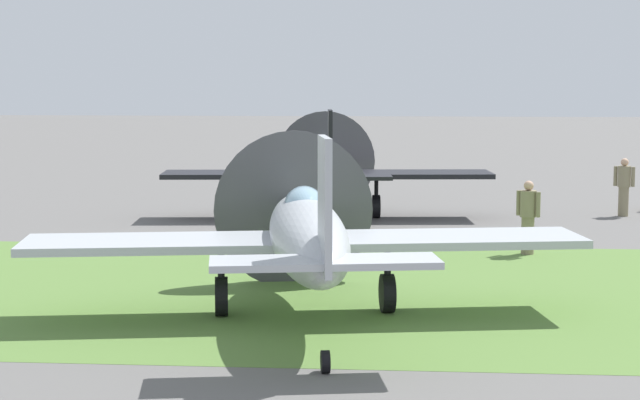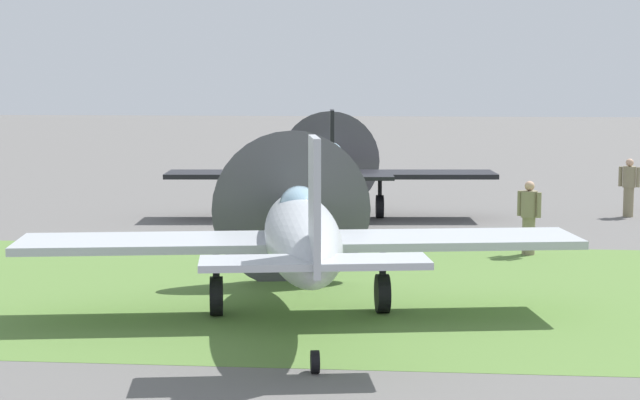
# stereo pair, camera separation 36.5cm
# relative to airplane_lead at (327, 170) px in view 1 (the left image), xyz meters

# --- Properties ---
(ground_plane) EXTENTS (160.00, 160.00, 0.00)m
(ground_plane) POSITION_rel_airplane_lead_xyz_m (-0.55, -0.36, -1.44)
(ground_plane) COLOR #605E5B
(grass_verge) EXTENTS (120.00, 11.00, 0.01)m
(grass_verge) POSITION_rel_airplane_lead_xyz_m (-0.55, -10.26, -1.44)
(grass_verge) COLOR #567A38
(grass_verge) RESTS_ON ground
(airplane_lead) EXTENTS (9.69, 7.67, 3.44)m
(airplane_lead) POSITION_rel_airplane_lead_xyz_m (0.00, 0.00, 0.00)
(airplane_lead) COLOR black
(airplane_lead) RESTS_ON ground
(airplane_wingman) EXTENTS (9.81, 7.81, 3.47)m
(airplane_wingman) POSITION_rel_airplane_lead_xyz_m (0.55, -12.62, 0.01)
(airplane_wingman) COLOR #B2B7BC
(airplane_wingman) RESTS_ON ground
(ground_crew_chief) EXTENTS (0.52, 0.43, 1.73)m
(ground_crew_chief) POSITION_rel_airplane_lead_xyz_m (5.11, -5.63, -0.53)
(ground_crew_chief) COLOR #847A5B
(ground_crew_chief) RESTS_ON ground
(ground_crew_mechanic) EXTENTS (0.58, 0.38, 1.73)m
(ground_crew_mechanic) POSITION_rel_airplane_lead_xyz_m (8.74, 1.42, -0.53)
(ground_crew_mechanic) COLOR #847A5B
(ground_crew_mechanic) RESTS_ON ground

